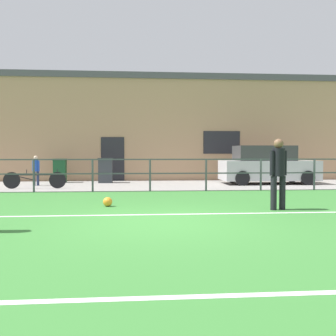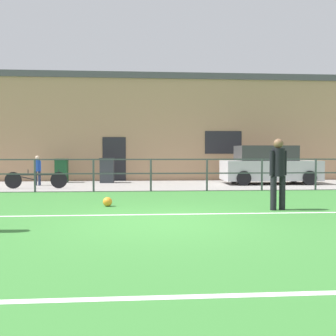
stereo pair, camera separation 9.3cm
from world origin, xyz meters
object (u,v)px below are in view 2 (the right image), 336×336
bicycle_parked_1 (36,180)px  trash_bin_0 (107,170)px  player_goalkeeper (278,170)px  parked_car_red (269,166)px  spectator_child (37,169)px  soccer_ball_spare (108,202)px  trash_bin_1 (62,170)px

bicycle_parked_1 → trash_bin_0: (2.43, 2.59, 0.23)m
player_goalkeeper → parked_car_red: bearing=56.1°
parked_car_red → bicycle_parked_1: parked_car_red is taller
bicycle_parked_1 → spectator_child: bearing=102.1°
spectator_child → trash_bin_0: size_ratio=1.11×
player_goalkeeper → trash_bin_0: player_goalkeeper is taller
soccer_ball_spare → trash_bin_0: 7.56m
player_goalkeeper → trash_bin_1: (-6.80, 8.74, -0.40)m
trash_bin_1 → trash_bin_0: bearing=-8.8°
spectator_child → trash_bin_0: 3.00m
bicycle_parked_1 → trash_bin_0: bearing=46.8°
player_goalkeeper → bicycle_parked_1: player_goalkeeper is taller
soccer_ball_spare → trash_bin_1: trash_bin_1 is taller
spectator_child → trash_bin_1: size_ratio=1.14×
player_goalkeeper → trash_bin_1: size_ratio=1.59×
player_goalkeeper → spectator_child: 10.35m
parked_car_red → soccer_ball_spare: bearing=-134.9°
spectator_child → trash_bin_1: 1.71m
parked_car_red → bicycle_parked_1: 9.56m
spectator_child → trash_bin_0: (2.72, 1.25, -0.14)m
soccer_ball_spare → parked_car_red: (6.37, 6.39, 0.68)m
bicycle_parked_1 → soccer_ball_spare: bearing=-58.1°
player_goalkeeper → trash_bin_0: (-4.74, 8.42, -0.39)m
player_goalkeeper → soccer_ball_spare: 4.29m
player_goalkeeper → parked_car_red: 7.64m
soccer_ball_spare → trash_bin_0: bearing=94.8°
parked_car_red → trash_bin_0: parked_car_red is taller
trash_bin_0 → spectator_child: bearing=-155.3°
bicycle_parked_1 → trash_bin_0: trash_bin_0 is taller
parked_car_red → trash_bin_1: 9.18m
trash_bin_1 → soccer_ball_spare: bearing=-71.0°
soccer_ball_spare → trash_bin_1: (-2.69, 7.83, 0.44)m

